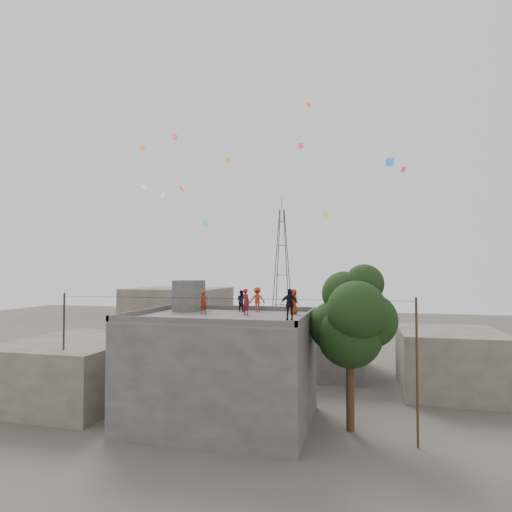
{
  "coord_description": "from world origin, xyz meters",
  "views": [
    {
      "loc": [
        7.97,
        -23.64,
        8.72
      ],
      "look_at": [
        1.37,
        2.55,
        9.66
      ],
      "focal_mm": 30.0,
      "sensor_mm": 36.0,
      "label": 1
    }
  ],
  "objects_px": {
    "tree": "(353,318)",
    "person_dark_adult": "(289,304)",
    "transmission_tower": "(282,269)",
    "stair_head_box": "(189,295)",
    "person_red_adult": "(246,302)"
  },
  "relations": [
    {
      "from": "tree",
      "to": "person_red_adult",
      "type": "xyz_separation_m",
      "value": [
        -6.18,
        0.26,
        0.78
      ]
    },
    {
      "from": "tree",
      "to": "transmission_tower",
      "type": "height_order",
      "value": "transmission_tower"
    },
    {
      "from": "tree",
      "to": "person_red_adult",
      "type": "distance_m",
      "value": 6.24
    },
    {
      "from": "transmission_tower",
      "to": "person_dark_adult",
      "type": "distance_m",
      "value": 41.87
    },
    {
      "from": "transmission_tower",
      "to": "person_red_adult",
      "type": "xyz_separation_m",
      "value": [
        5.18,
        -39.15,
        -2.19
      ]
    },
    {
      "from": "transmission_tower",
      "to": "person_red_adult",
      "type": "height_order",
      "value": "transmission_tower"
    },
    {
      "from": "stair_head_box",
      "to": "tree",
      "type": "relative_size",
      "value": 0.22
    },
    {
      "from": "person_dark_adult",
      "to": "transmission_tower",
      "type": "bearing_deg",
      "value": 96.47
    },
    {
      "from": "person_red_adult",
      "to": "person_dark_adult",
      "type": "distance_m",
      "value": 3.47
    },
    {
      "from": "tree",
      "to": "person_dark_adult",
      "type": "height_order",
      "value": "tree"
    },
    {
      "from": "tree",
      "to": "person_dark_adult",
      "type": "xyz_separation_m",
      "value": [
        -3.26,
        -1.61,
        0.83
      ]
    },
    {
      "from": "person_red_adult",
      "to": "tree",
      "type": "bearing_deg",
      "value": -150.84
    },
    {
      "from": "tree",
      "to": "transmission_tower",
      "type": "distance_m",
      "value": 41.12
    },
    {
      "from": "transmission_tower",
      "to": "person_red_adult",
      "type": "relative_size",
      "value": 12.82
    },
    {
      "from": "person_red_adult",
      "to": "person_dark_adult",
      "type": "height_order",
      "value": "person_dark_adult"
    }
  ]
}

